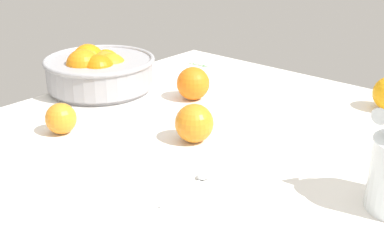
{
  "coord_description": "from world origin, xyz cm",
  "views": [
    {
      "loc": [
        -67.1,
        -62.75,
        45.15
      ],
      "look_at": [
        3.0,
        -2.13,
        7.08
      ],
      "focal_mm": 49.29,
      "sensor_mm": 36.0,
      "label": 1
    }
  ],
  "objects_px": {
    "fruit_bowl": "(99,70)",
    "spoon": "(194,182)",
    "loose_orange_2": "(61,118)",
    "loose_orange_1": "(193,83)",
    "loose_orange_3": "(194,123)"
  },
  "relations": [
    {
      "from": "fruit_bowl",
      "to": "loose_orange_2",
      "type": "xyz_separation_m",
      "value": [
        -0.24,
        -0.16,
        -0.02
      ]
    },
    {
      "from": "fruit_bowl",
      "to": "spoon",
      "type": "height_order",
      "value": "fruit_bowl"
    },
    {
      "from": "spoon",
      "to": "loose_orange_3",
      "type": "bearing_deg",
      "value": 40.67
    },
    {
      "from": "loose_orange_2",
      "to": "spoon",
      "type": "xyz_separation_m",
      "value": [
        0.01,
        -0.36,
        -0.03
      ]
    },
    {
      "from": "fruit_bowl",
      "to": "spoon",
      "type": "relative_size",
      "value": 2.01
    },
    {
      "from": "fruit_bowl",
      "to": "loose_orange_1",
      "type": "distance_m",
      "value": 0.25
    },
    {
      "from": "loose_orange_1",
      "to": "loose_orange_2",
      "type": "xyz_separation_m",
      "value": [
        -0.34,
        0.07,
        -0.01
      ]
    },
    {
      "from": "loose_orange_2",
      "to": "loose_orange_3",
      "type": "bearing_deg",
      "value": -57.62
    },
    {
      "from": "loose_orange_2",
      "to": "spoon",
      "type": "relative_size",
      "value": 0.47
    },
    {
      "from": "loose_orange_2",
      "to": "loose_orange_3",
      "type": "height_order",
      "value": "loose_orange_3"
    },
    {
      "from": "loose_orange_1",
      "to": "loose_orange_2",
      "type": "relative_size",
      "value": 1.23
    },
    {
      "from": "loose_orange_3",
      "to": "spoon",
      "type": "height_order",
      "value": "loose_orange_3"
    },
    {
      "from": "fruit_bowl",
      "to": "spoon",
      "type": "distance_m",
      "value": 0.56
    },
    {
      "from": "fruit_bowl",
      "to": "loose_orange_2",
      "type": "distance_m",
      "value": 0.28
    },
    {
      "from": "fruit_bowl",
      "to": "loose_orange_1",
      "type": "xyz_separation_m",
      "value": [
        0.11,
        -0.23,
        -0.01
      ]
    }
  ]
}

